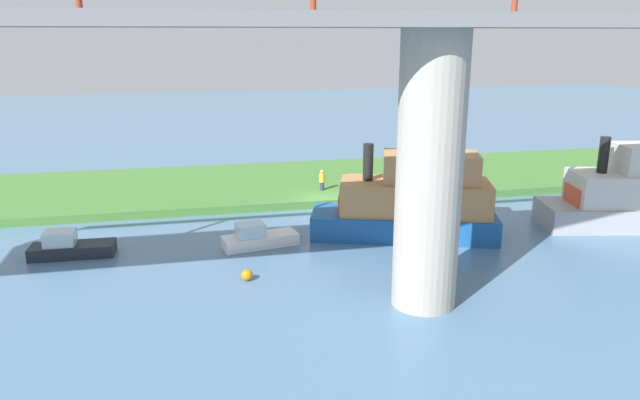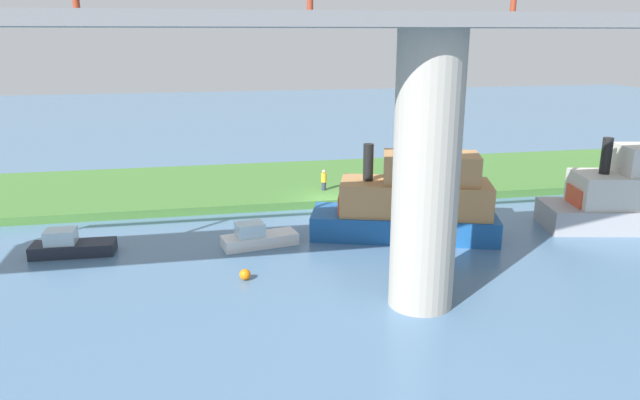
% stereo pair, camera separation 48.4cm
% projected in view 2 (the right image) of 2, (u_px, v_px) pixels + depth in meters
% --- Properties ---
extents(ground_plane, '(160.00, 160.00, 0.00)m').
position_uv_depth(ground_plane, '(330.00, 208.00, 37.02)').
color(ground_plane, '#4C7093').
extents(grassy_bank, '(80.00, 12.00, 0.50)m').
position_uv_depth(grassy_bank, '(313.00, 182.00, 42.61)').
color(grassy_bank, '#427533').
rests_on(grassy_bank, ground).
extents(bridge_pylon, '(2.56, 2.56, 10.76)m').
position_uv_depth(bridge_pylon, '(426.00, 175.00, 22.45)').
color(bridge_pylon, '#9E998E').
rests_on(bridge_pylon, ground).
extents(bridge_span, '(57.78, 4.30, 3.25)m').
position_uv_depth(bridge_span, '(434.00, 13.00, 20.86)').
color(bridge_span, slate).
rests_on(bridge_span, bridge_pylon).
extents(person_on_bank, '(0.49, 0.49, 1.39)m').
position_uv_depth(person_on_bank, '(324.00, 180.00, 39.12)').
color(person_on_bank, '#2D334C').
rests_on(person_on_bank, grassy_bank).
extents(mooring_post, '(0.20, 0.20, 0.94)m').
position_uv_depth(mooring_post, '(459.00, 181.00, 39.75)').
color(mooring_post, brown).
rests_on(mooring_post, grassy_bank).
extents(skiff_small, '(10.33, 6.06, 5.01)m').
position_uv_depth(skiff_small, '(411.00, 203.00, 31.38)').
color(skiff_small, '#195199').
rests_on(skiff_small, ground).
extents(houseboat_blue, '(4.03, 2.07, 1.28)m').
position_uv_depth(houseboat_blue, '(257.00, 237.00, 30.29)').
color(houseboat_blue, white).
rests_on(houseboat_blue, ground).
extents(motorboat_white, '(4.00, 1.53, 1.32)m').
position_uv_depth(motorboat_white, '(70.00, 246.00, 29.08)').
color(motorboat_white, '#1E232D').
rests_on(motorboat_white, ground).
extents(marker_buoy, '(0.50, 0.50, 0.50)m').
position_uv_depth(marker_buoy, '(245.00, 275.00, 26.15)').
color(marker_buoy, orange).
rests_on(marker_buoy, ground).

